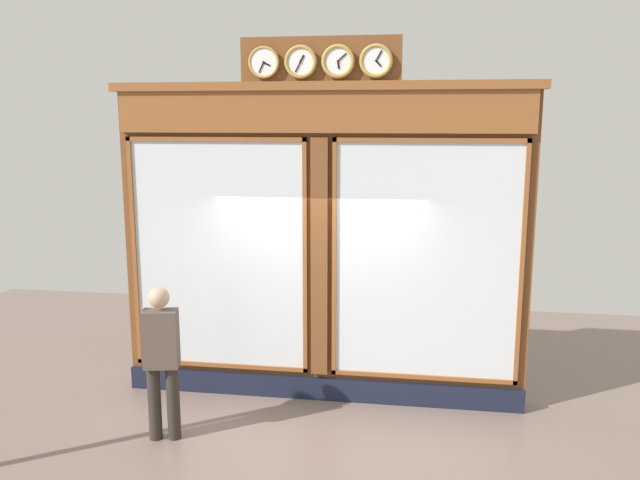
% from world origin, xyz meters
% --- Properties ---
extents(shop_facade, '(4.97, 0.42, 4.32)m').
position_xyz_m(shop_facade, '(-0.00, -0.13, 1.93)').
color(shop_facade, brown).
rests_on(shop_facade, ground_plane).
extents(pedestrian, '(0.40, 0.29, 1.69)m').
position_xyz_m(pedestrian, '(1.51, 1.25, 0.93)').
color(pedestrian, '#312A24').
rests_on(pedestrian, ground_plane).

